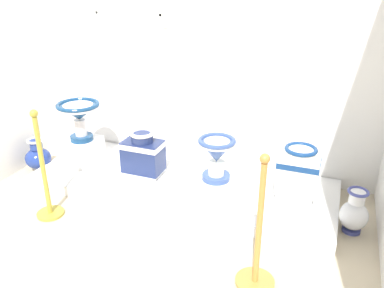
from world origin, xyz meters
name	(u,v)px	position (x,y,z in m)	size (l,w,h in m)	color
ground_plane	(112,275)	(1.75, 0.62, -0.01)	(5.50, 5.23, 0.02)	beige
wall_back	(203,8)	(1.75, 2.46, 1.62)	(3.70, 0.06, 3.25)	white
display_platform	(181,184)	(1.75, 1.89, 0.05)	(2.88, 1.05, 0.10)	white
plinth_block_leftmost	(83,151)	(0.65, 1.87, 0.23)	(0.29, 0.37, 0.25)	white
antique_toilet_leftmost	(79,113)	(0.65, 1.87, 0.65)	(0.43, 0.43, 0.40)	navy
plinth_block_broad_patterned	(144,172)	(1.37, 1.84, 0.12)	(0.34, 0.29, 0.04)	white
antique_toilet_broad_patterned	(143,152)	(1.37, 1.84, 0.35)	(0.38, 0.25, 0.41)	navy
plinth_block_central_ornate	(216,182)	(2.09, 1.91, 0.13)	(0.29, 0.36, 0.06)	white
antique_toilet_central_ornate	(217,153)	(2.09, 1.91, 0.43)	(0.34, 0.34, 0.41)	#395394
plinth_block_slender_white	(296,192)	(2.82, 1.97, 0.14)	(0.30, 0.38, 0.07)	white
antique_toilet_slender_white	(299,168)	(2.82, 1.97, 0.37)	(0.35, 0.32, 0.40)	white
info_placard_first	(100,17)	(0.64, 2.43, 1.50)	(0.13, 0.01, 0.16)	white
info_placard_second	(163,20)	(1.35, 2.43, 1.51)	(0.10, 0.01, 0.15)	white
decorative_vase_spare	(38,157)	(0.20, 1.71, 0.16)	(0.26, 0.26, 0.35)	white
decorative_vase_companion	(354,213)	(3.30, 1.74, 0.17)	(0.22, 0.22, 0.38)	#3D4490
stanchion_post_near_left	(46,183)	(0.86, 1.06, 0.31)	(0.23, 0.23, 0.96)	gold
stanchion_post_near_right	(257,250)	(2.70, 0.88, 0.27)	(0.27, 0.27, 0.96)	#CD8C3E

